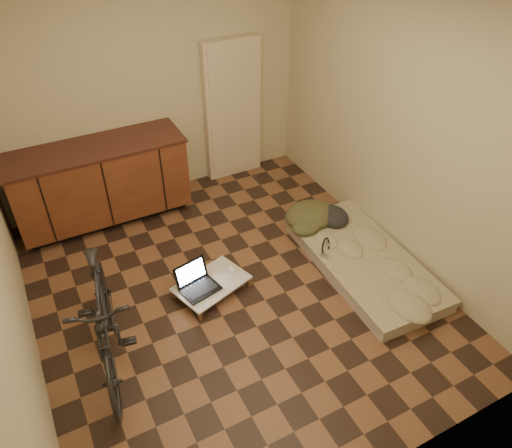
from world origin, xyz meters
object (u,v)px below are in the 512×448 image
futon (363,262)px  lap_desk (211,284)px  laptop (197,283)px  bicycle (103,315)px

futon → lap_desk: (-1.48, 0.39, 0.02)m
lap_desk → laptop: 0.15m
laptop → bicycle: bearing=-171.7°
lap_desk → laptop: (-0.14, 0.01, 0.06)m
lap_desk → laptop: bearing=159.3°
futon → lap_desk: bearing=167.3°
futon → lap_desk: futon is taller
bicycle → lap_desk: bicycle is taller
bicycle → lap_desk: size_ratio=2.06×
bicycle → futon: bicycle is taller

